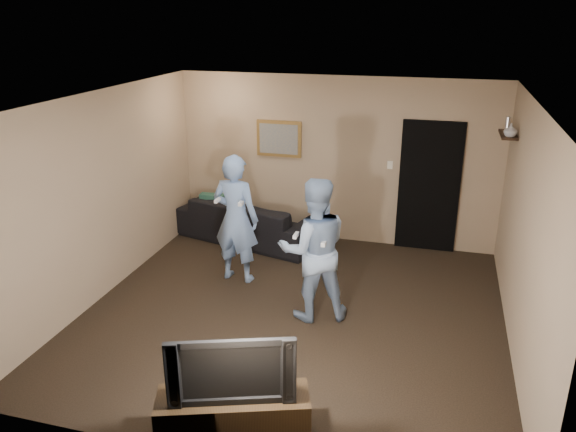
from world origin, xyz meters
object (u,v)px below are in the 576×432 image
(sofa, at_px, (250,220))
(television, at_px, (231,365))
(wii_player_left, at_px, (236,219))
(wii_player_right, at_px, (314,250))
(tv_console, at_px, (234,418))

(sofa, bearing_deg, television, 121.81)
(sofa, relative_size, wii_player_left, 1.30)
(television, bearing_deg, wii_player_right, 66.30)
(sofa, xyz_separation_m, tv_console, (1.36, -4.33, -0.09))
(wii_player_left, bearing_deg, wii_player_right, -29.54)
(television, height_order, wii_player_right, wii_player_right)
(sofa, relative_size, television, 2.19)
(wii_player_left, xyz_separation_m, wii_player_right, (1.23, -0.70, -0.01))
(television, relative_size, wii_player_right, 0.60)
(wii_player_left, bearing_deg, television, -70.23)
(tv_console, relative_size, television, 1.23)
(tv_console, relative_size, wii_player_left, 0.73)
(tv_console, height_order, television, television)
(sofa, xyz_separation_m, television, (1.36, -4.33, 0.45))
(sofa, height_order, television, television)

